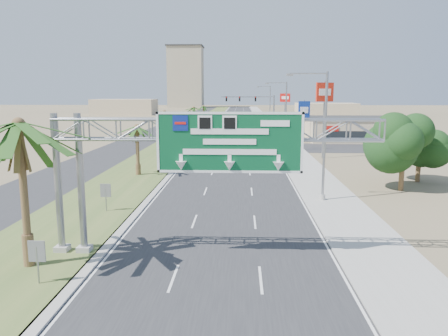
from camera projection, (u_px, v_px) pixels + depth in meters
name	position (u px, v px, depth m)	size (l,w,h in m)	color
road	(238.00, 124.00, 121.35)	(12.00, 300.00, 0.02)	#28282B
sidewalk_right	(268.00, 124.00, 121.01)	(4.00, 300.00, 0.10)	#9E9B93
median_grass	(202.00, 123.00, 121.74)	(7.00, 300.00, 0.12)	#46602A
opposing_road	(177.00, 123.00, 122.02)	(8.00, 300.00, 0.02)	#28282B
sign_gantry	(199.00, 140.00, 21.83)	(16.75, 1.24, 7.50)	gray
palm_near	(19.00, 125.00, 20.10)	(5.70, 5.70, 8.35)	brown
palm_row_b	(137.00, 128.00, 44.09)	(3.99, 3.99, 5.95)	brown
palm_row_c	(164.00, 113.00, 59.72)	(3.99, 3.99, 6.75)	brown
palm_row_d	(182.00, 116.00, 77.65)	(3.99, 3.99, 5.45)	brown
palm_row_e	(194.00, 108.00, 96.25)	(3.99, 3.99, 6.15)	brown
palm_row_f	(203.00, 107.00, 120.93)	(3.99, 3.99, 5.75)	brown
streetlight_near	(322.00, 142.00, 33.62)	(3.27, 0.44, 10.00)	gray
streetlight_mid	(284.00, 119.00, 63.16)	(3.27, 0.44, 10.00)	gray
streetlight_far	(269.00, 110.00, 98.61)	(3.27, 0.44, 10.00)	gray
signal_mast	(263.00, 112.00, 82.88)	(10.28, 0.71, 8.00)	gray
store_building	(360.00, 130.00, 76.82)	(18.00, 10.00, 4.00)	#CCB68A
oak_near	(404.00, 139.00, 37.28)	(4.50, 4.50, 6.80)	brown
oak_far	(420.00, 142.00, 41.22)	(3.50, 3.50, 5.60)	brown
median_signback_a	(37.00, 254.00, 19.01)	(0.75, 0.08, 2.08)	gray
median_signback_b	(106.00, 192.00, 30.85)	(0.75, 0.08, 2.08)	gray
tower_distant	(186.00, 77.00, 257.51)	(20.00, 16.00, 35.00)	tan
building_distant_left	(125.00, 107.00, 171.85)	(24.00, 14.00, 6.00)	#CCB68A
building_distant_right	(326.00, 110.00, 149.30)	(20.00, 12.00, 5.00)	#CCB68A
car_left_lane	(193.00, 160.00, 50.69)	(1.59, 3.95, 1.34)	black
car_mid_lane	(235.00, 151.00, 58.49)	(1.63, 4.67, 1.54)	maroon
car_right_lane	(264.00, 134.00, 83.63)	(2.31, 5.02, 1.40)	gray
car_far	(231.00, 130.00, 92.90)	(1.83, 4.50, 1.31)	black
pole_sign_red_near	(325.00, 97.00, 55.60)	(2.36, 1.11, 9.91)	gray
pole_sign_blue	(304.00, 112.00, 74.08)	(2.02, 0.69, 7.25)	gray
pole_sign_red_far	(285.00, 101.00, 94.42)	(2.18, 0.97, 8.50)	gray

